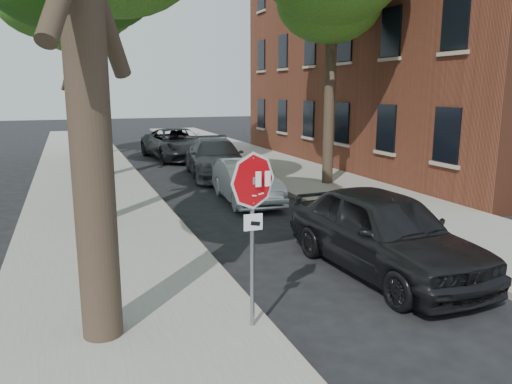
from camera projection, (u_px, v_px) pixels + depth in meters
ground at (295, 325)px, 7.70m from camera, size 120.00×120.00×0.00m
sidewalk_left at (90, 190)px, 17.84m from camera, size 4.00×55.00×0.12m
sidewalk_right at (304, 176)px, 20.77m from camera, size 4.00×55.00×0.12m
curb_left at (147, 186)px, 18.54m from camera, size 0.12×55.00×0.13m
curb_right at (258, 179)px, 20.06m from camera, size 0.12×55.00×0.13m
apartment_building at (439, 3)px, 23.84m from camera, size 12.20×20.20×15.30m
stop_sign at (253, 206)px, 7.05m from camera, size 0.76×0.34×2.61m
tree_far at (67, 15)px, 24.68m from camera, size 5.29×4.91×9.33m
car_a at (383, 231)px, 9.81m from camera, size 2.22×4.99×1.67m
car_b at (246, 181)px, 16.03m from camera, size 1.73×4.23×1.36m
car_c at (215, 158)px, 20.79m from camera, size 2.81×5.60×1.56m
car_d at (177, 144)px, 26.04m from camera, size 3.23×6.01×1.60m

